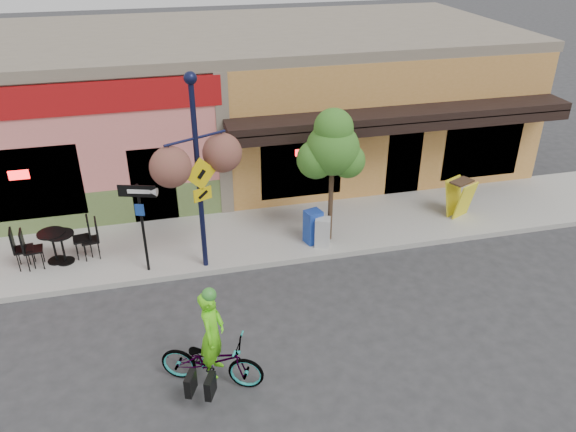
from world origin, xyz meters
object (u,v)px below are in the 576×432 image
object	(u,v)px
cyclist_rider	(213,345)
newspaper_box_blue	(313,227)
newspaper_box_grey	(322,232)
street_tree	(332,177)
bicycle	(212,360)
building	(237,98)
lamp_post	(199,176)
one_way_sign	(143,229)

from	to	relation	value
cyclist_rider	newspaper_box_blue	size ratio (longest dim) A/B	1.95
newspaper_box_grey	street_tree	bearing A→B (deg)	67.45
bicycle	street_tree	distance (m)	5.80
building	bicycle	xyz separation A→B (m)	(-2.23, -10.53, -1.73)
building	cyclist_rider	size ratio (longest dim) A/B	10.25
cyclist_rider	bicycle	bearing A→B (deg)	114.07
street_tree	bicycle	bearing A→B (deg)	-130.25
bicycle	street_tree	world-z (taller)	street_tree
lamp_post	newspaper_box_blue	size ratio (longest dim) A/B	5.25
cyclist_rider	newspaper_box_grey	xyz separation A→B (m)	(3.29, 3.99, -0.34)
building	bicycle	world-z (taller)	building
newspaper_box_grey	street_tree	distance (m)	1.47
building	newspaper_box_blue	world-z (taller)	building
building	newspaper_box_blue	distance (m)	6.57
cyclist_rider	newspaper_box_grey	size ratio (longest dim) A/B	2.23
newspaper_box_blue	street_tree	world-z (taller)	street_tree
one_way_sign	building	bearing A→B (deg)	80.68
one_way_sign	newspaper_box_blue	size ratio (longest dim) A/B	2.52
cyclist_rider	one_way_sign	bearing A→B (deg)	40.23
lamp_post	newspaper_box_grey	size ratio (longest dim) A/B	6.00
building	one_way_sign	xyz separation A→B (m)	(-3.31, -6.62, -0.95)
bicycle	lamp_post	bearing A→B (deg)	19.70
bicycle	street_tree	xyz separation A→B (m)	(3.63, 4.28, 1.44)
newspaper_box_grey	street_tree	xyz separation A→B (m)	(0.28, 0.29, 1.41)
one_way_sign	newspaper_box_grey	bearing A→B (deg)	18.27
newspaper_box_grey	one_way_sign	bearing A→B (deg)	-157.47
newspaper_box_grey	street_tree	world-z (taller)	street_tree
newspaper_box_blue	newspaper_box_grey	size ratio (longest dim) A/B	1.14
building	newspaper_box_grey	distance (m)	6.85
building	cyclist_rider	distance (m)	10.84
lamp_post	bicycle	bearing A→B (deg)	-118.96
building	bicycle	bearing A→B (deg)	-101.93
building	cyclist_rider	xyz separation A→B (m)	(-2.18, -10.53, -1.36)
one_way_sign	newspaper_box_grey	distance (m)	4.49
lamp_post	street_tree	distance (m)	3.42
newspaper_box_grey	street_tree	size ratio (longest dim) A/B	0.22
cyclist_rider	street_tree	bearing A→B (deg)	-15.78
lamp_post	newspaper_box_blue	distance (m)	3.48
newspaper_box_blue	bicycle	bearing A→B (deg)	-143.39
newspaper_box_grey	cyclist_rider	bearing A→B (deg)	-108.02
building	one_way_sign	size ratio (longest dim) A/B	7.94
lamp_post	street_tree	bearing A→B (deg)	-16.39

